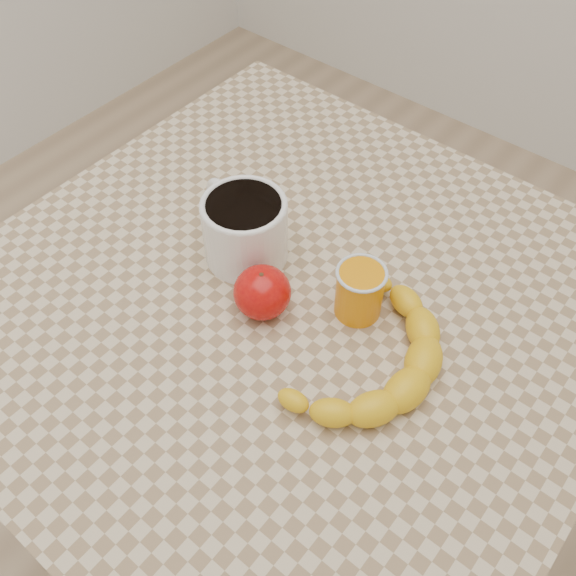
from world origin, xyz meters
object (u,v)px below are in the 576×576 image
Objects in this scene: table at (288,337)px; apple at (262,292)px; coffee_mug at (244,226)px; banana at (368,354)px; orange_juice_glass at (360,291)px.

table is 0.12m from apple.
coffee_mug is 0.23m from banana.
orange_juice_glass is 0.12m from apple.
apple is at bearing -111.62° from table.
apple is at bearing -171.75° from banana.
coffee_mug reaches higher than apple.
table is 2.86× the size of banana.
banana is at bearing -11.13° from coffee_mug.
table is at bearing 174.61° from banana.
table is at bearing 68.38° from apple.
orange_juice_glass reaches higher than banana.
coffee_mug is at bearing -175.04° from orange_juice_glass.
table is 8.59× the size of apple.
coffee_mug is 1.78× the size of apple.
banana is at bearing -47.41° from orange_juice_glass.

